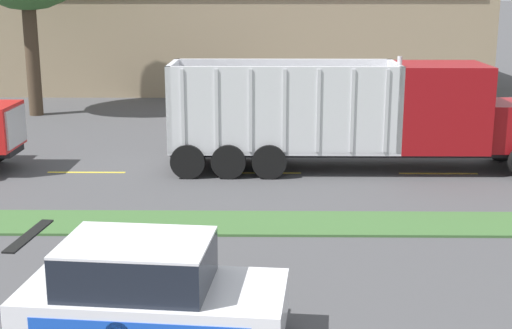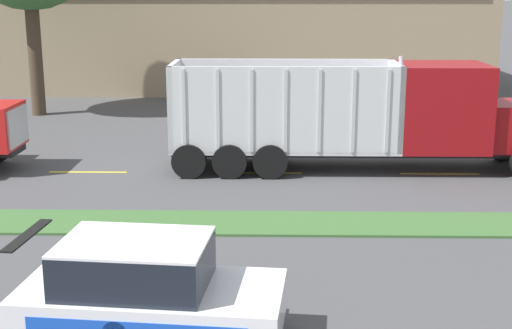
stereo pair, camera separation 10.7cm
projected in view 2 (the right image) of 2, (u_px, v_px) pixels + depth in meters
The scene contains 8 objects.
grass_verge at pixel (255, 223), 17.08m from camera, with size 120.00×1.77×0.06m, color #3D6633.
centre_line_3 at pixel (88, 172), 21.93m from camera, with size 2.40×0.14×0.01m, color yellow.
centre_line_4 at pixel (263, 173), 21.83m from camera, with size 2.40×0.14×0.01m, color yellow.
centre_line_5 at pixel (440, 174), 21.72m from camera, with size 2.40×0.14×0.01m, color yellow.
dump_truck_lead at pixel (398, 118), 21.88m from camera, with size 11.74×2.66×3.59m.
rally_car at pixel (146, 293), 11.15m from camera, with size 4.28×2.30×1.78m.
traffic_cone at pixel (100, 279), 13.10m from camera, with size 0.40×0.40×0.65m.
store_building_backdrop at pixel (217, 33), 41.78m from camera, with size 29.37×12.10×5.86m.
Camera 2 is at (0.33, -5.42, 5.53)m, focal length 50.00 mm.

